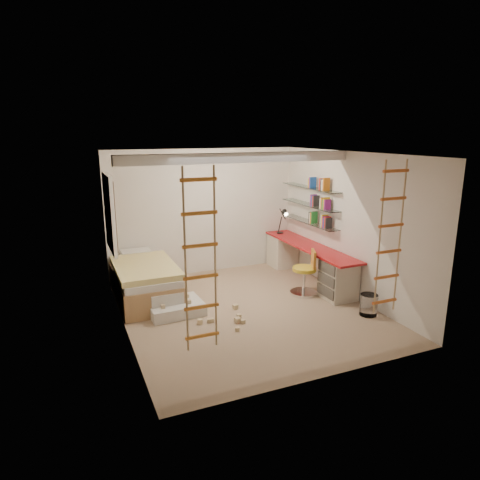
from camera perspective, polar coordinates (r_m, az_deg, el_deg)
name	(u,v)px	position (r m, az deg, el deg)	size (l,w,h in m)	color
floor	(247,310)	(7.34, 0.93, -9.28)	(4.50, 4.50, 0.00)	tan
ceiling_beam	(240,158)	(7.01, 0.00, 10.91)	(4.00, 0.18, 0.16)	white
window_frame	(109,213)	(7.81, -17.03, 3.46)	(0.06, 1.15, 1.35)	white
window_blind	(112,213)	(7.81, -16.73, 3.48)	(0.02, 1.00, 1.20)	#4C2D1E
rope_ladder_left	(200,261)	(4.82, -5.29, -2.85)	(0.41, 0.04, 2.13)	orange
rope_ladder_right	(390,239)	(6.16, 19.36, 0.18)	(0.41, 0.04, 2.13)	#CF5D23
waste_bin	(369,305)	(7.38, 16.77, -8.27)	(0.28, 0.28, 0.36)	white
desk	(308,262)	(8.68, 9.04, -2.85)	(0.56, 2.80, 0.75)	red
shelves	(310,205)	(8.73, 9.25, 4.64)	(0.25, 1.80, 0.71)	white
bed	(144,280)	(7.92, -12.63, -5.27)	(1.02, 2.00, 0.69)	#AD7F51
task_lamp	(284,217)	(9.28, 5.85, 3.04)	(0.14, 0.36, 0.57)	black
swivel_chair	(305,278)	(7.98, 8.69, -5.06)	(0.66, 0.66, 0.84)	gold
play_platform	(172,304)	(7.24, -9.02, -8.47)	(0.90, 0.72, 0.39)	silver
toy_blocks	(203,307)	(7.00, -5.00, -8.92)	(1.29, 1.20, 0.66)	#CCB284
books	(310,200)	(8.71, 9.28, 5.24)	(0.14, 0.64, 0.92)	#262626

